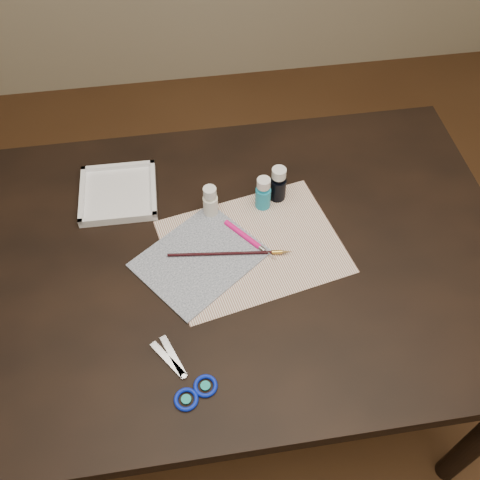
{
  "coord_description": "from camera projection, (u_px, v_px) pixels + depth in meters",
  "views": [
    {
      "loc": [
        -0.11,
        -0.73,
        1.77
      ],
      "look_at": [
        0.0,
        0.0,
        0.8
      ],
      "focal_mm": 40.0,
      "sensor_mm": 36.0,
      "label": 1
    }
  ],
  "objects": [
    {
      "name": "paint_bottle_navy",
      "position": [
        278.0,
        184.0,
        1.33
      ],
      "size": [
        0.05,
        0.05,
        0.1
      ],
      "primitive_type": "cylinder",
      "rotation": [
        0.0,
        0.0,
        -0.27
      ],
      "color": "black",
      "rests_on": "table"
    },
    {
      "name": "paper",
      "position": [
        253.0,
        246.0,
        1.27
      ],
      "size": [
        0.46,
        0.39,
        0.0
      ],
      "primitive_type": "cube",
      "rotation": [
        0.0,
        0.0,
        0.2
      ],
      "color": "white",
      "rests_on": "table"
    },
    {
      "name": "paint_bottle_white",
      "position": [
        210.0,
        201.0,
        1.3
      ],
      "size": [
        0.05,
        0.05,
        0.09
      ],
      "primitive_type": "cylinder",
      "rotation": [
        0.0,
        0.0,
        -0.32
      ],
      "color": "white",
      "rests_on": "table"
    },
    {
      "name": "craft_knife",
      "position": [
        251.0,
        241.0,
        1.27
      ],
      "size": [
        0.11,
        0.14,
        0.01
      ],
      "primitive_type": null,
      "rotation": [
        0.0,
        0.0,
        -0.91
      ],
      "color": "#EB127C",
      "rests_on": "paper"
    },
    {
      "name": "palette_tray",
      "position": [
        118.0,
        193.0,
        1.36
      ],
      "size": [
        0.2,
        0.2,
        0.02
      ],
      "primitive_type": "cube",
      "rotation": [
        0.0,
        0.0,
        -0.02
      ],
      "color": "white",
      "rests_on": "table"
    },
    {
      "name": "ground",
      "position": [
        240.0,
        381.0,
        1.86
      ],
      "size": [
        3.5,
        3.5,
        0.02
      ],
      "primitive_type": "cube",
      "color": "#422614",
      "rests_on": "ground"
    },
    {
      "name": "table",
      "position": [
        240.0,
        329.0,
        1.56
      ],
      "size": [
        1.3,
        0.9,
        0.75
      ],
      "primitive_type": "cube",
      "color": "black",
      "rests_on": "ground"
    },
    {
      "name": "scissors",
      "position": [
        177.0,
        372.0,
        1.07
      ],
      "size": [
        0.19,
        0.21,
        0.01
      ],
      "primitive_type": null,
      "rotation": [
        0.0,
        0.0,
        2.19
      ],
      "color": "silver",
      "rests_on": "table"
    },
    {
      "name": "paintbrush",
      "position": [
        230.0,
        253.0,
        1.25
      ],
      "size": [
        0.29,
        0.04,
        0.01
      ],
      "primitive_type": null,
      "rotation": [
        0.0,
        0.0,
        -0.12
      ],
      "color": "black",
      "rests_on": "canvas"
    },
    {
      "name": "paint_bottle_cyan",
      "position": [
        263.0,
        193.0,
        1.31
      ],
      "size": [
        0.04,
        0.04,
        0.09
      ],
      "primitive_type": "cylinder",
      "rotation": [
        0.0,
        0.0,
        -0.1
      ],
      "color": "#1D96BC",
      "rests_on": "table"
    },
    {
      "name": "canvas",
      "position": [
        200.0,
        258.0,
        1.25
      ],
      "size": [
        0.34,
        0.33,
        0.0
      ],
      "primitive_type": "cube",
      "rotation": [
        0.0,
        0.0,
        0.64
      ],
      "color": "#131F38",
      "rests_on": "paper"
    }
  ]
}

